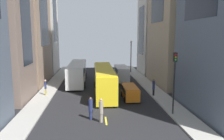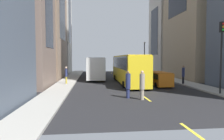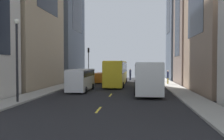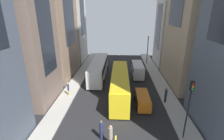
{
  "view_description": "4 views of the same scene",
  "coord_description": "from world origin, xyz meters",
  "px_view_note": "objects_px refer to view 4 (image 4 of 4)",
  "views": [
    {
      "loc": [
        -1.17,
        -33.85,
        8.03
      ],
      "look_at": [
        1.97,
        1.87,
        2.34
      ],
      "focal_mm": 35.42,
      "sensor_mm": 36.0,
      "label": 1
    },
    {
      "loc": [
        -4.35,
        -29.14,
        3.18
      ],
      "look_at": [
        -1.44,
        -0.94,
        1.57
      ],
      "focal_mm": 31.67,
      "sensor_mm": 36.0,
      "label": 2
    },
    {
      "loc": [
        -2.62,
        28.58,
        3.22
      ],
      "look_at": [
        0.73,
        -0.76,
        2.35
      ],
      "focal_mm": 34.21,
      "sensor_mm": 36.0,
      "label": 3
    },
    {
      "loc": [
        0.29,
        -26.75,
        12.18
      ],
      "look_at": [
        -1.13,
        1.77,
        2.01
      ],
      "focal_mm": 26.21,
      "sensor_mm": 36.0,
      "label": 4
    }
  ],
  "objects_px": {
    "city_bus_white": "(99,67)",
    "pedestrian_walking_far": "(101,130)",
    "pedestrian_crossing_near": "(68,88)",
    "pedestrian_crossing_mid": "(111,135)",
    "pedestrian_waiting_curb": "(166,95)",
    "delivery_van_white": "(138,69)",
    "streetcar_yellow": "(120,82)",
    "car_orange_0": "(143,99)",
    "traffic_light_near_corner": "(190,100)"
  },
  "relations": [
    {
      "from": "pedestrian_crossing_near",
      "to": "pedestrian_crossing_mid",
      "type": "distance_m",
      "value": 11.76
    },
    {
      "from": "delivery_van_white",
      "to": "pedestrian_waiting_curb",
      "type": "relative_size",
      "value": 2.69
    },
    {
      "from": "streetcar_yellow",
      "to": "pedestrian_waiting_curb",
      "type": "xyz_separation_m",
      "value": [
        6.4,
        -2.27,
        -0.78
      ]
    },
    {
      "from": "streetcar_yellow",
      "to": "pedestrian_walking_far",
      "type": "distance_m",
      "value": 9.79
    },
    {
      "from": "traffic_light_near_corner",
      "to": "car_orange_0",
      "type": "bearing_deg",
      "value": 118.71
    },
    {
      "from": "delivery_van_white",
      "to": "car_orange_0",
      "type": "distance_m",
      "value": 11.09
    },
    {
      "from": "city_bus_white",
      "to": "pedestrian_crossing_near",
      "type": "xyz_separation_m",
      "value": [
        -3.63,
        -8.07,
        -0.71
      ]
    },
    {
      "from": "pedestrian_crossing_near",
      "to": "pedestrian_crossing_mid",
      "type": "xyz_separation_m",
      "value": [
        6.96,
        -9.48,
        -0.1
      ]
    },
    {
      "from": "streetcar_yellow",
      "to": "delivery_van_white",
      "type": "distance_m",
      "value": 8.81
    },
    {
      "from": "delivery_van_white",
      "to": "traffic_light_near_corner",
      "type": "distance_m",
      "value": 17.7
    },
    {
      "from": "traffic_light_near_corner",
      "to": "pedestrian_crossing_near",
      "type": "bearing_deg",
      "value": 149.9
    },
    {
      "from": "car_orange_0",
      "to": "pedestrian_crossing_near",
      "type": "height_order",
      "value": "pedestrian_crossing_near"
    },
    {
      "from": "pedestrian_crossing_mid",
      "to": "pedestrian_walking_far",
      "type": "relative_size",
      "value": 1.03
    },
    {
      "from": "pedestrian_waiting_curb",
      "to": "traffic_light_near_corner",
      "type": "height_order",
      "value": "traffic_light_near_corner"
    },
    {
      "from": "pedestrian_waiting_curb",
      "to": "delivery_van_white",
      "type": "bearing_deg",
      "value": -159.7
    },
    {
      "from": "delivery_van_white",
      "to": "pedestrian_walking_far",
      "type": "bearing_deg",
      "value": -106.68
    },
    {
      "from": "delivery_van_white",
      "to": "pedestrian_walking_far",
      "type": "distance_m",
      "value": 18.41
    },
    {
      "from": "pedestrian_crossing_near",
      "to": "pedestrian_walking_far",
      "type": "relative_size",
      "value": 0.94
    },
    {
      "from": "pedestrian_crossing_mid",
      "to": "traffic_light_near_corner",
      "type": "relative_size",
      "value": 0.37
    },
    {
      "from": "pedestrian_waiting_curb",
      "to": "pedestrian_crossing_mid",
      "type": "height_order",
      "value": "pedestrian_waiting_curb"
    },
    {
      "from": "pedestrian_crossing_mid",
      "to": "pedestrian_walking_far",
      "type": "distance_m",
      "value": 1.23
    },
    {
      "from": "streetcar_yellow",
      "to": "car_orange_0",
      "type": "height_order",
      "value": "streetcar_yellow"
    },
    {
      "from": "city_bus_white",
      "to": "pedestrian_crossing_mid",
      "type": "relative_size",
      "value": 5.62
    },
    {
      "from": "pedestrian_walking_far",
      "to": "traffic_light_near_corner",
      "type": "height_order",
      "value": "traffic_light_near_corner"
    },
    {
      "from": "streetcar_yellow",
      "to": "pedestrian_crossing_near",
      "type": "height_order",
      "value": "streetcar_yellow"
    },
    {
      "from": "city_bus_white",
      "to": "streetcar_yellow",
      "type": "height_order",
      "value": "streetcar_yellow"
    },
    {
      "from": "pedestrian_walking_far",
      "to": "delivery_van_white",
      "type": "bearing_deg",
      "value": -134.45
    },
    {
      "from": "pedestrian_walking_far",
      "to": "pedestrian_crossing_mid",
      "type": "bearing_deg",
      "value": 113.74
    },
    {
      "from": "city_bus_white",
      "to": "pedestrian_waiting_curb",
      "type": "distance_m",
      "value": 14.19
    },
    {
      "from": "streetcar_yellow",
      "to": "pedestrian_walking_far",
      "type": "height_order",
      "value": "streetcar_yellow"
    },
    {
      "from": "pedestrian_walking_far",
      "to": "pedestrian_crossing_near",
      "type": "bearing_deg",
      "value": -83.24
    },
    {
      "from": "delivery_van_white",
      "to": "traffic_light_near_corner",
      "type": "bearing_deg",
      "value": -80.14
    },
    {
      "from": "streetcar_yellow",
      "to": "traffic_light_near_corner",
      "type": "height_order",
      "value": "traffic_light_near_corner"
    },
    {
      "from": "delivery_van_white",
      "to": "pedestrian_waiting_curb",
      "type": "bearing_deg",
      "value": -74.33
    },
    {
      "from": "city_bus_white",
      "to": "pedestrian_walking_far",
      "type": "distance_m",
      "value": 16.97
    },
    {
      "from": "streetcar_yellow",
      "to": "traffic_light_near_corner",
      "type": "distance_m",
      "value": 11.44
    },
    {
      "from": "pedestrian_crossing_near",
      "to": "city_bus_white",
      "type": "bearing_deg",
      "value": 169.14
    },
    {
      "from": "car_orange_0",
      "to": "traffic_light_near_corner",
      "type": "distance_m",
      "value": 7.8
    },
    {
      "from": "car_orange_0",
      "to": "pedestrian_walking_far",
      "type": "height_order",
      "value": "pedestrian_walking_far"
    },
    {
      "from": "delivery_van_white",
      "to": "pedestrian_waiting_curb",
      "type": "xyz_separation_m",
      "value": [
        2.9,
        -10.33,
        -0.17
      ]
    },
    {
      "from": "city_bus_white",
      "to": "streetcar_yellow",
      "type": "xyz_separation_m",
      "value": [
        4.14,
        -7.21,
        0.11
      ]
    },
    {
      "from": "pedestrian_crossing_mid",
      "to": "streetcar_yellow",
      "type": "bearing_deg",
      "value": 114.83
    },
    {
      "from": "city_bus_white",
      "to": "pedestrian_waiting_curb",
      "type": "xyz_separation_m",
      "value": [
        10.54,
        -9.47,
        -0.67
      ]
    },
    {
      "from": "city_bus_white",
      "to": "traffic_light_near_corner",
      "type": "relative_size",
      "value": 2.06
    },
    {
      "from": "pedestrian_crossing_near",
      "to": "traffic_light_near_corner",
      "type": "relative_size",
      "value": 0.33
    },
    {
      "from": "pedestrian_crossing_mid",
      "to": "traffic_light_near_corner",
      "type": "height_order",
      "value": "traffic_light_near_corner"
    },
    {
      "from": "pedestrian_waiting_curb",
      "to": "streetcar_yellow",
      "type": "bearing_deg",
      "value": -104.86
    },
    {
      "from": "streetcar_yellow",
      "to": "delivery_van_white",
      "type": "bearing_deg",
      "value": 66.5
    },
    {
      "from": "city_bus_white",
      "to": "delivery_van_white",
      "type": "xyz_separation_m",
      "value": [
        7.65,
        0.86,
        -0.49
      ]
    },
    {
      "from": "traffic_light_near_corner",
      "to": "streetcar_yellow",
      "type": "bearing_deg",
      "value": 125.41
    }
  ]
}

